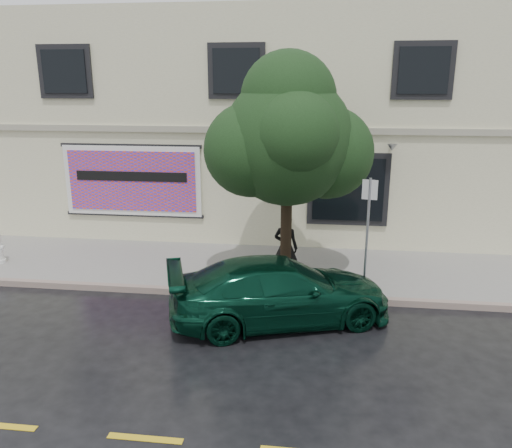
# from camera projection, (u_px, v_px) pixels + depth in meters

# --- Properties ---
(ground) EXTENTS (90.00, 90.00, 0.00)m
(ground) POSITION_uv_depth(u_px,v_px,m) (201.00, 325.00, 10.43)
(ground) COLOR black
(ground) RESTS_ON ground
(sidewalk) EXTENTS (20.00, 3.50, 0.15)m
(sidewalk) POSITION_uv_depth(u_px,v_px,m) (228.00, 267.00, 13.51)
(sidewalk) COLOR gray
(sidewalk) RESTS_ON ground
(curb) EXTENTS (20.00, 0.18, 0.16)m
(curb) POSITION_uv_depth(u_px,v_px,m) (215.00, 293.00, 11.84)
(curb) COLOR gray
(curb) RESTS_ON ground
(road_marking) EXTENTS (19.00, 0.12, 0.01)m
(road_marking) POSITION_uv_depth(u_px,v_px,m) (145.00, 438.00, 7.09)
(road_marking) COLOR gold
(road_marking) RESTS_ON ground
(building) EXTENTS (20.00, 8.12, 7.00)m
(building) POSITION_uv_depth(u_px,v_px,m) (255.00, 123.00, 18.07)
(building) COLOR beige
(building) RESTS_ON ground
(billboard) EXTENTS (4.30, 0.16, 2.20)m
(billboard) POSITION_uv_depth(u_px,v_px,m) (132.00, 181.00, 14.95)
(billboard) COLOR white
(billboard) RESTS_ON ground
(car) EXTENTS (5.04, 3.40, 1.35)m
(car) POSITION_uv_depth(u_px,v_px,m) (280.00, 291.00, 10.46)
(car) COLOR #083121
(car) RESTS_ON ground
(pedestrian) EXTENTS (0.68, 0.53, 1.65)m
(pedestrian) POSITION_uv_depth(u_px,v_px,m) (286.00, 247.00, 12.28)
(pedestrian) COLOR black
(pedestrian) RESTS_ON sidewalk
(umbrella) EXTENTS (1.10, 1.10, 0.80)m
(umbrella) POSITION_uv_depth(u_px,v_px,m) (287.00, 199.00, 11.95)
(umbrella) COLOR black
(umbrella) RESTS_ON pedestrian
(street_tree) EXTENTS (2.99, 2.99, 4.96)m
(street_tree) POSITION_uv_depth(u_px,v_px,m) (288.00, 141.00, 11.36)
(street_tree) COLOR black
(street_tree) RESTS_ON sidewalk
(sign_pole) EXTENTS (0.33, 0.09, 2.74)m
(sign_pole) POSITION_uv_depth(u_px,v_px,m) (368.00, 227.00, 11.16)
(sign_pole) COLOR #A1A2A9
(sign_pole) RESTS_ON sidewalk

